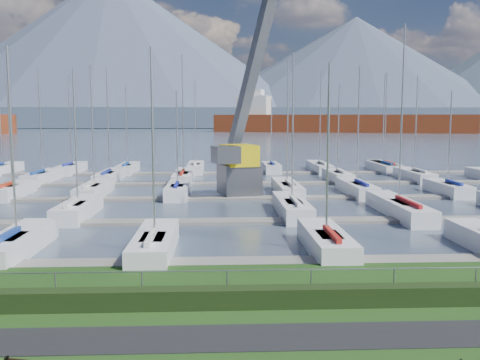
{
  "coord_description": "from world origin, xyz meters",
  "views": [
    {
      "loc": [
        -1.37,
        -18.35,
        6.61
      ],
      "look_at": [
        0.0,
        12.0,
        3.0
      ],
      "focal_mm": 40.0,
      "sensor_mm": 36.0,
      "label": 1
    }
  ],
  "objects": [
    {
      "name": "hedge",
      "position": [
        0.0,
        -0.4,
        0.35
      ],
      "size": [
        80.0,
        0.7,
        0.7
      ],
      "primitive_type": "cube",
      "color": "black",
      "rests_on": "grass"
    },
    {
      "name": "docks",
      "position": [
        0.0,
        26.0,
        -0.22
      ],
      "size": [
        90.0,
        41.6,
        0.25
      ],
      "color": "gray",
      "rests_on": "water"
    },
    {
      "name": "crane",
      "position": [
        1.09,
        28.85,
        5.33
      ],
      "size": [
        7.1,
        13.11,
        22.35
      ],
      "rotation": [
        0.0,
        0.0,
        0.27
      ],
      "color": "#525359",
      "rests_on": "water"
    },
    {
      "name": "water",
      "position": [
        0.0,
        260.0,
        -0.4
      ],
      "size": [
        800.0,
        540.0,
        0.2
      ],
      "primitive_type": "cube",
      "color": "#445264"
    },
    {
      "name": "sailboat_fleet",
      "position": [
        -0.03,
        29.69,
        5.44
      ],
      "size": [
        76.2,
        50.34,
        13.55
      ],
      "color": "navy",
      "rests_on": "water"
    },
    {
      "name": "mountains",
      "position": [
        7.35,
        404.62,
        46.68
      ],
      "size": [
        1190.0,
        360.0,
        115.0
      ],
      "color": "#455166",
      "rests_on": "water"
    },
    {
      "name": "fence",
      "position": [
        0.0,
        0.0,
        1.2
      ],
      "size": [
        80.0,
        0.04,
        0.04
      ],
      "primitive_type": "cylinder",
      "rotation": [
        0.0,
        1.57,
        0.0
      ],
      "color": "gray",
      "rests_on": "grass"
    },
    {
      "name": "foothill",
      "position": [
        0.0,
        330.0,
        6.0
      ],
      "size": [
        900.0,
        80.0,
        12.0
      ],
      "primitive_type": "cube",
      "color": "#48566A",
      "rests_on": "water"
    },
    {
      "name": "path",
      "position": [
        0.0,
        -3.0,
        0.01
      ],
      "size": [
        160.0,
        2.0,
        0.04
      ],
      "primitive_type": "cube",
      "color": "black",
      "rests_on": "grass"
    },
    {
      "name": "cargo_ship_mid",
      "position": [
        49.58,
        218.76,
        3.44
      ],
      "size": [
        112.46,
        48.73,
        21.5
      ],
      "rotation": [
        0.0,
        0.0,
        -0.28
      ],
      "color": "maroon",
      "rests_on": "water"
    }
  ]
}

